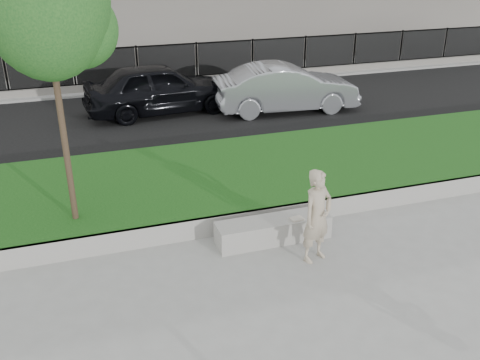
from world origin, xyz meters
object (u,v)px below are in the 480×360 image
object	(u,v)px
young_tree	(50,2)
car_dark	(160,88)
book	(297,219)
car_silver	(286,88)
man	(317,216)
stone_bench	(273,230)

from	to	relation	value
young_tree	car_dark	world-z (taller)	young_tree
book	car_dark	xyz separation A→B (m)	(-0.93, 8.49, 0.38)
young_tree	car_silver	bearing A→B (deg)	42.29
young_tree	car_dark	distance (m)	8.32
man	young_tree	size ratio (longest dim) A/B	0.32
car_dark	stone_bench	bearing A→B (deg)	178.54
book	car_dark	distance (m)	8.55
stone_bench	car_silver	xyz separation A→B (m)	(3.30, 7.33, 0.56)
man	young_tree	xyz separation A→B (m)	(-3.80, 2.09, 3.36)
young_tree	car_silver	world-z (taller)	young_tree
young_tree	car_silver	size ratio (longest dim) A/B	1.16
man	car_dark	distance (m)	9.22
car_silver	book	bearing A→B (deg)	163.92
young_tree	car_silver	xyz separation A→B (m)	(6.64, 6.04, -3.41)
stone_bench	man	xyz separation A→B (m)	(0.46, -0.80, 0.62)
car_dark	car_silver	bearing A→B (deg)	-110.17
book	stone_bench	bearing A→B (deg)	157.32
man	stone_bench	bearing A→B (deg)	98.10
young_tree	car_silver	distance (m)	9.60
car_dark	man	bearing A→B (deg)	-178.90
man	car_dark	world-z (taller)	man
man	book	bearing A→B (deg)	72.90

